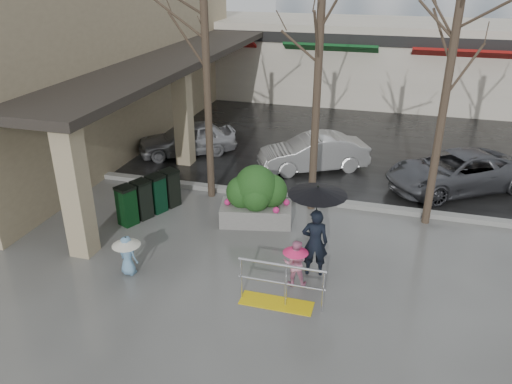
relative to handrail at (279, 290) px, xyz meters
The scene contains 20 objects.
ground 1.85m from the handrail, 138.58° to the left, with size 120.00×120.00×0.00m, color #51514F.
street_asphalt 23.24m from the handrail, 93.36° to the left, with size 120.00×36.00×0.01m, color black.
curb 5.38m from the handrail, 104.66° to the left, with size 120.00×0.30×0.15m, color gray.
near_building 14.32m from the handrail, 138.39° to the left, with size 6.00×18.00×8.00m, color tan.
canopy_slab 11.54m from the handrail, 123.81° to the left, with size 2.80×18.00×0.25m, color #2D2823.
pillar_front 5.48m from the handrail, behind, with size 0.55×0.55×3.50m, color tan.
pillar_back 9.02m from the handrail, 126.15° to the left, with size 0.55×0.55×3.50m, color tan.
storefront_row 19.25m from the handrail, 88.07° to the left, with size 34.00×6.74×4.00m.
handrail is the anchor object (origin of this frame).
tree_west 7.52m from the handrail, 124.99° to the left, with size 3.20×3.20×6.80m.
tree_midwest 6.83m from the handrail, 91.91° to the left, with size 3.20×3.20×7.00m.
tree_mideast 7.28m from the handrail, 56.81° to the left, with size 3.20×3.20×6.50m.
woman 1.80m from the handrail, 69.81° to the left, with size 1.34×1.34×2.30m.
child_pink 0.88m from the handrail, 78.70° to the left, with size 0.61×0.59×1.13m.
child_blue 3.72m from the handrail, behind, with size 0.67×0.67×1.00m.
planter 3.81m from the handrail, 113.34° to the left, with size 2.15×1.38×1.73m.
news_boxes 5.58m from the handrail, 146.13° to the left, with size 1.27×2.05×1.14m.
car_a 9.86m from the handrail, 124.48° to the left, with size 1.49×3.70×1.26m, color #A7A7AB.
car_b 7.91m from the handrail, 94.79° to the left, with size 1.33×3.82×1.26m, color silver.
car_c 8.48m from the handrail, 61.33° to the left, with size 2.09×4.53×1.26m, color #505157.
Camera 1 is at (3.30, -9.82, 6.76)m, focal length 35.00 mm.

